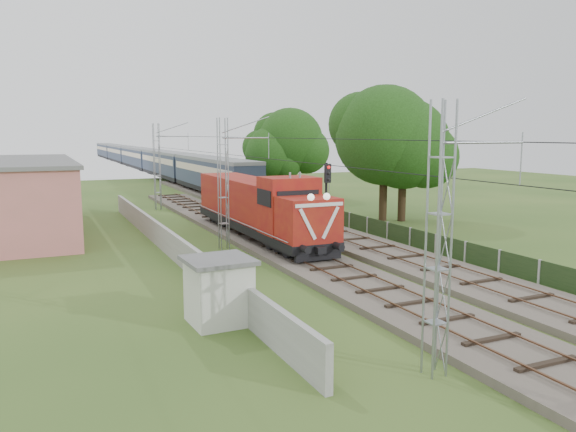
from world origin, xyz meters
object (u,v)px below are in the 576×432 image
locomotive (259,206)px  coach_rake (139,157)px  relay_hut (219,290)px  signal_post (327,190)px

locomotive → coach_rake: bearing=86.2°
coach_rake → locomotive: bearing=-93.8°
locomotive → coach_rake: 75.93m
locomotive → relay_hut: (-7.40, -14.77, -1.04)m
coach_rake → signal_post: signal_post is taller
coach_rake → signal_post: 79.81m
coach_rake → signal_post: size_ratio=22.98×
locomotive → relay_hut: locomotive is taller
coach_rake → relay_hut: size_ratio=48.30×
locomotive → signal_post: (2.94, -4.01, 1.34)m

